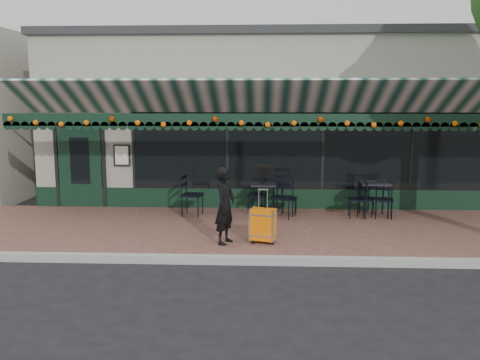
{
  "coord_description": "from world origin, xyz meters",
  "views": [
    {
      "loc": [
        -0.1,
        -8.8,
        2.92
      ],
      "look_at": [
        -0.57,
        1.6,
        1.26
      ],
      "focal_mm": 38.0,
      "sensor_mm": 36.0,
      "label": 1
    }
  ],
  "objects_px": {
    "cafe_table_a": "(374,186)",
    "chair_b_left": "(257,195)",
    "woman": "(225,206)",
    "chair_b_front": "(283,198)",
    "chair_solo": "(192,195)",
    "chair_a_right": "(366,199)",
    "chair_a_left": "(358,200)",
    "cafe_table_b": "(263,187)",
    "chair_b_right": "(289,199)",
    "suitcase": "(263,225)",
    "chair_a_front": "(384,200)"
  },
  "relations": [
    {
      "from": "chair_a_right",
      "to": "woman",
      "type": "bearing_deg",
      "value": 145.26
    },
    {
      "from": "chair_b_right",
      "to": "chair_a_left",
      "type": "bearing_deg",
      "value": -90.89
    },
    {
      "from": "woman",
      "to": "chair_b_right",
      "type": "bearing_deg",
      "value": -7.7
    },
    {
      "from": "woman",
      "to": "chair_a_front",
      "type": "height_order",
      "value": "woman"
    },
    {
      "from": "chair_a_right",
      "to": "chair_a_front",
      "type": "distance_m",
      "value": 0.44
    },
    {
      "from": "chair_b_left",
      "to": "chair_solo",
      "type": "relative_size",
      "value": 0.88
    },
    {
      "from": "woman",
      "to": "chair_a_front",
      "type": "distance_m",
      "value": 4.24
    },
    {
      "from": "suitcase",
      "to": "chair_a_right",
      "type": "distance_m",
      "value": 3.48
    },
    {
      "from": "suitcase",
      "to": "cafe_table_a",
      "type": "distance_m",
      "value": 3.59
    },
    {
      "from": "cafe_table_a",
      "to": "chair_a_right",
      "type": "height_order",
      "value": "cafe_table_a"
    },
    {
      "from": "chair_b_front",
      "to": "cafe_table_a",
      "type": "bearing_deg",
      "value": 23.55
    },
    {
      "from": "suitcase",
      "to": "chair_b_right",
      "type": "relative_size",
      "value": 1.36
    },
    {
      "from": "chair_a_front",
      "to": "chair_b_left",
      "type": "height_order",
      "value": "same"
    },
    {
      "from": "woman",
      "to": "chair_a_front",
      "type": "relative_size",
      "value": 1.73
    },
    {
      "from": "chair_a_front",
      "to": "chair_b_left",
      "type": "bearing_deg",
      "value": -177.17
    },
    {
      "from": "woman",
      "to": "chair_b_front",
      "type": "relative_size",
      "value": 1.58
    },
    {
      "from": "chair_a_front",
      "to": "chair_solo",
      "type": "height_order",
      "value": "chair_solo"
    },
    {
      "from": "chair_b_left",
      "to": "woman",
      "type": "bearing_deg",
      "value": -0.92
    },
    {
      "from": "chair_a_front",
      "to": "chair_solo",
      "type": "bearing_deg",
      "value": -169.55
    },
    {
      "from": "cafe_table_a",
      "to": "chair_a_right",
      "type": "xyz_separation_m",
      "value": [
        -0.18,
        0.05,
        -0.33
      ]
    },
    {
      "from": "suitcase",
      "to": "chair_a_front",
      "type": "bearing_deg",
      "value": 55.81
    },
    {
      "from": "chair_solo",
      "to": "chair_a_left",
      "type": "bearing_deg",
      "value": -82.55
    },
    {
      "from": "cafe_table_b",
      "to": "chair_a_right",
      "type": "relative_size",
      "value": 0.9
    },
    {
      "from": "cafe_table_b",
      "to": "chair_a_front",
      "type": "distance_m",
      "value": 2.86
    },
    {
      "from": "cafe_table_a",
      "to": "cafe_table_b",
      "type": "distance_m",
      "value": 2.64
    },
    {
      "from": "woman",
      "to": "chair_a_left",
      "type": "bearing_deg",
      "value": -31.65
    },
    {
      "from": "cafe_table_a",
      "to": "chair_b_right",
      "type": "relative_size",
      "value": 1.07
    },
    {
      "from": "chair_b_left",
      "to": "cafe_table_b",
      "type": "bearing_deg",
      "value": 70.73
    },
    {
      "from": "suitcase",
      "to": "chair_a_left",
      "type": "relative_size",
      "value": 1.22
    },
    {
      "from": "chair_a_left",
      "to": "chair_b_front",
      "type": "relative_size",
      "value": 0.92
    },
    {
      "from": "suitcase",
      "to": "chair_a_front",
      "type": "xyz_separation_m",
      "value": [
        2.84,
        2.22,
        0.08
      ]
    },
    {
      "from": "chair_a_front",
      "to": "chair_b_right",
      "type": "relative_size",
      "value": 1.11
    },
    {
      "from": "woman",
      "to": "cafe_table_b",
      "type": "distance_m",
      "value": 2.75
    },
    {
      "from": "chair_a_front",
      "to": "chair_b_front",
      "type": "xyz_separation_m",
      "value": [
        -2.37,
        -0.08,
        0.04
      ]
    },
    {
      "from": "chair_b_front",
      "to": "chair_solo",
      "type": "height_order",
      "value": "chair_solo"
    },
    {
      "from": "suitcase",
      "to": "cafe_table_a",
      "type": "relative_size",
      "value": 1.28
    },
    {
      "from": "woman",
      "to": "chair_b_front",
      "type": "bearing_deg",
      "value": -7.85
    },
    {
      "from": "chair_solo",
      "to": "woman",
      "type": "bearing_deg",
      "value": -148.98
    },
    {
      "from": "suitcase",
      "to": "chair_a_left",
      "type": "bearing_deg",
      "value": 62.74
    },
    {
      "from": "woman",
      "to": "chair_b_front",
      "type": "distance_m",
      "value": 2.52
    },
    {
      "from": "chair_solo",
      "to": "suitcase",
      "type": "bearing_deg",
      "value": -134.98
    },
    {
      "from": "cafe_table_a",
      "to": "chair_b_front",
      "type": "height_order",
      "value": "chair_b_front"
    },
    {
      "from": "cafe_table_a",
      "to": "chair_b_left",
      "type": "distance_m",
      "value": 2.82
    },
    {
      "from": "woman",
      "to": "chair_b_right",
      "type": "height_order",
      "value": "woman"
    },
    {
      "from": "suitcase",
      "to": "chair_b_left",
      "type": "relative_size",
      "value": 1.23
    },
    {
      "from": "cafe_table_b",
      "to": "chair_b_front",
      "type": "relative_size",
      "value": 0.79
    },
    {
      "from": "chair_b_right",
      "to": "chair_solo",
      "type": "height_order",
      "value": "chair_solo"
    },
    {
      "from": "chair_a_left",
      "to": "woman",
      "type": "bearing_deg",
      "value": -47.77
    },
    {
      "from": "chair_a_right",
      "to": "chair_solo",
      "type": "relative_size",
      "value": 0.84
    },
    {
      "from": "cafe_table_a",
      "to": "chair_a_left",
      "type": "relative_size",
      "value": 0.96
    }
  ]
}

